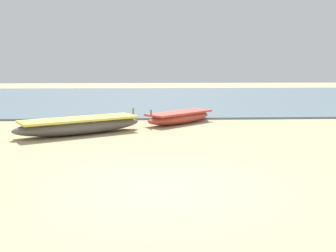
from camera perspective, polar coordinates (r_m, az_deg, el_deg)
The scene contains 4 objects.
ground at distance 7.21m, azimuth -1.30°, elevation -8.85°, with size 80.00×80.00×0.00m, color tan.
sea_water at distance 25.74m, azimuth -2.41°, elevation 4.03°, with size 60.00×20.00×0.08m, color slate.
fishing_boat_1 at distance 12.88m, azimuth -12.45°, elevation 0.10°, with size 4.10×2.97×0.72m.
fishing_boat_2 at distance 14.84m, azimuth 1.65°, elevation 1.28°, with size 2.92×2.78×0.64m.
Camera 1 is at (-0.18, -6.87, 2.19)m, focal length 42.74 mm.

